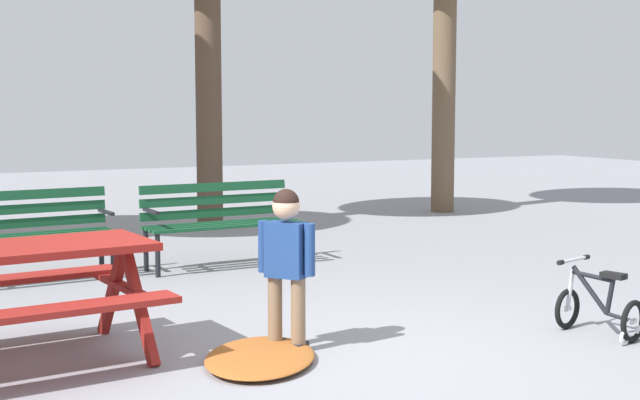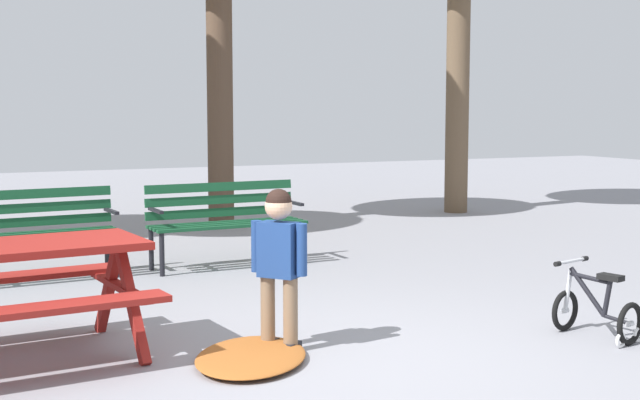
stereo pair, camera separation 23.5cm
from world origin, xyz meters
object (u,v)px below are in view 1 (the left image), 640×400
object	(u,v)px
kids_bicycle	(600,308)
picnic_table	(4,274)
park_bench_left	(220,217)
child_standing	(286,256)
park_bench_far_left	(25,228)

from	to	relation	value
kids_bicycle	picnic_table	bearing A→B (deg)	163.93
park_bench_left	kids_bicycle	world-z (taller)	park_bench_left
picnic_table	kids_bicycle	bearing A→B (deg)	-16.07
child_standing	picnic_table	bearing A→B (deg)	165.42
park_bench_far_left	park_bench_left	bearing A→B (deg)	-1.45
kids_bicycle	park_bench_left	bearing A→B (deg)	110.74
picnic_table	kids_bicycle	xyz separation A→B (m)	(3.88, -1.12, -0.39)
picnic_table	park_bench_far_left	world-z (taller)	park_bench_far_left
picnic_table	park_bench_left	distance (m)	3.64
child_standing	kids_bicycle	world-z (taller)	child_standing
child_standing	kids_bicycle	distance (m)	2.30
park_bench_far_left	kids_bicycle	xyz separation A→B (m)	(3.35, -3.87, -0.31)
kids_bicycle	child_standing	bearing A→B (deg)	162.74
park_bench_far_left	child_standing	size ratio (longest dim) A/B	1.49
park_bench_far_left	picnic_table	bearing A→B (deg)	-100.92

